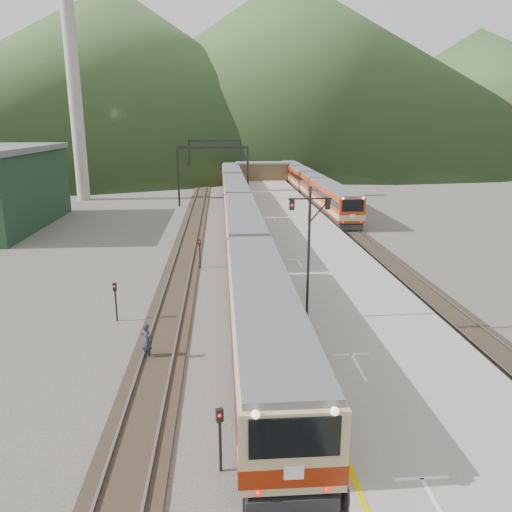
{
  "coord_description": "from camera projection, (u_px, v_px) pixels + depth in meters",
  "views": [
    {
      "loc": [
        -1.85,
        -12.71,
        10.96
      ],
      "look_at": [
        0.5,
        20.68,
        2.0
      ],
      "focal_mm": 35.0,
      "sensor_mm": 36.0,
      "label": 1
    }
  ],
  "objects": [
    {
      "name": "short_signal_b",
      "position": [
        200.0,
        250.0,
        38.56
      ],
      "size": [
        0.25,
        0.21,
        2.27
      ],
      "color": "black",
      "rests_on": "ground"
    },
    {
      "name": "signal_mast",
      "position": [
        309.0,
        240.0,
        25.13
      ],
      "size": [
        2.2,
        0.24,
        6.94
      ],
      "color": "black",
      "rests_on": "platform"
    },
    {
      "name": "track_main",
      "position": [
        239.0,
        227.0,
        53.74
      ],
      "size": [
        2.6,
        200.0,
        0.23
      ],
      "color": "black",
      "rests_on": "ground"
    },
    {
      "name": "main_train",
      "position": [
        238.0,
        208.0,
        53.6
      ],
      "size": [
        3.04,
        83.17,
        3.71
      ],
      "color": "tan",
      "rests_on": "track_main"
    },
    {
      "name": "worker",
      "position": [
        147.0,
        341.0,
        23.77
      ],
      "size": [
        0.77,
        0.77,
        1.79
      ],
      "primitive_type": "imported",
      "rotation": [
        0.0,
        0.0,
        2.36
      ],
      "color": "#232734",
      "rests_on": "ground"
    },
    {
      "name": "second_train",
      "position": [
        307.0,
        183.0,
        77.64
      ],
      "size": [
        2.71,
        55.67,
        3.31
      ],
      "color": "#B02D0E",
      "rests_on": "track_second"
    },
    {
      "name": "platform",
      "position": [
        293.0,
        226.0,
        52.08
      ],
      "size": [
        8.0,
        100.0,
        1.0
      ],
      "primitive_type": "cube",
      "color": "gray",
      "rests_on": "ground"
    },
    {
      "name": "short_signal_a",
      "position": [
        220.0,
        431.0,
        15.86
      ],
      "size": [
        0.26,
        0.23,
        2.27
      ],
      "color": "black",
      "rests_on": "ground"
    },
    {
      "name": "track_second",
      "position": [
        344.0,
        226.0,
        54.52
      ],
      "size": [
        2.6,
        200.0,
        0.23
      ],
      "color": "black",
      "rests_on": "ground"
    },
    {
      "name": "short_signal_c",
      "position": [
        115.0,
        297.0,
        28.14
      ],
      "size": [
        0.24,
        0.19,
        2.27
      ],
      "color": "black",
      "rests_on": "ground"
    },
    {
      "name": "gantry_far",
      "position": [
        215.0,
        153.0,
        90.66
      ],
      "size": [
        9.55,
        0.25,
        8.0
      ],
      "color": "black",
      "rests_on": "ground"
    },
    {
      "name": "station_shed",
      "position": [
        262.0,
        171.0,
        90.08
      ],
      "size": [
        9.4,
        4.4,
        3.1
      ],
      "color": "brown",
      "rests_on": "platform"
    },
    {
      "name": "ground",
      "position": [
        287.0,
        494.0,
        15.21
      ],
      "size": [
        400.0,
        400.0,
        0.0
      ],
      "primitive_type": "plane",
      "color": "#47423D",
      "rests_on": "ground"
    },
    {
      "name": "track_far",
      "position": [
        192.0,
        228.0,
        53.4
      ],
      "size": [
        2.6,
        200.0,
        0.23
      ],
      "color": "black",
      "rests_on": "ground"
    },
    {
      "name": "smokestack",
      "position": [
        75.0,
        93.0,
        69.58
      ],
      "size": [
        1.8,
        1.8,
        30.0
      ],
      "primitive_type": "cylinder",
      "color": "#9E998E",
      "rests_on": "ground"
    },
    {
      "name": "hill_c",
      "position": [
        474.0,
        90.0,
        218.56
      ],
      "size": [
        160.0,
        160.0,
        50.0
      ],
      "primitive_type": "cone",
      "color": "#334F26",
      "rests_on": "ground"
    },
    {
      "name": "hill_a",
      "position": [
        117.0,
        70.0,
        187.82
      ],
      "size": [
        180.0,
        180.0,
        60.0
      ],
      "primitive_type": "cone",
      "color": "#334F26",
      "rests_on": "ground"
    },
    {
      "name": "hill_b",
      "position": [
        288.0,
        63.0,
        229.17
      ],
      "size": [
        220.0,
        220.0,
        75.0
      ],
      "primitive_type": "cone",
      "color": "#334F26",
      "rests_on": "ground"
    },
    {
      "name": "gantry_near",
      "position": [
        213.0,
        164.0,
        66.57
      ],
      "size": [
        9.55,
        0.25,
        8.0
      ],
      "color": "black",
      "rests_on": "ground"
    }
  ]
}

